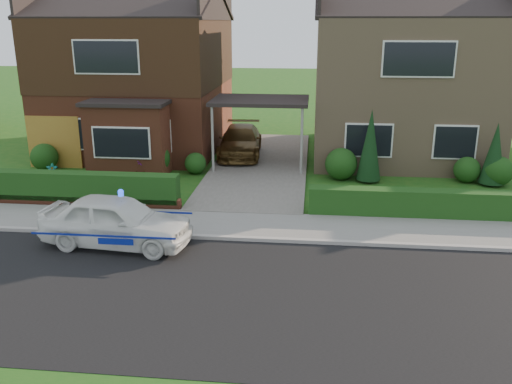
# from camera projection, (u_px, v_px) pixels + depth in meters

# --- Properties ---
(ground) EXTENTS (120.00, 120.00, 0.00)m
(ground) POSITION_uv_depth(u_px,v_px,m) (211.00, 294.00, 11.84)
(ground) COLOR #175015
(ground) RESTS_ON ground
(road) EXTENTS (60.00, 6.00, 0.02)m
(road) POSITION_uv_depth(u_px,v_px,m) (211.00, 294.00, 11.84)
(road) COLOR black
(road) RESTS_ON ground
(kerb) EXTENTS (60.00, 0.16, 0.12)m
(kerb) POSITION_uv_depth(u_px,v_px,m) (232.00, 238.00, 14.71)
(kerb) COLOR #9E9993
(kerb) RESTS_ON ground
(sidewalk) EXTENTS (60.00, 2.00, 0.10)m
(sidewalk) POSITION_uv_depth(u_px,v_px,m) (237.00, 225.00, 15.71)
(sidewalk) COLOR slate
(sidewalk) RESTS_ON ground
(driveway) EXTENTS (3.80, 12.00, 0.12)m
(driveway) POSITION_uv_depth(u_px,v_px,m) (260.00, 165.00, 22.25)
(driveway) COLOR #666059
(driveway) RESTS_ON ground
(house_left) EXTENTS (7.50, 9.53, 7.25)m
(house_left) POSITION_uv_depth(u_px,v_px,m) (140.00, 65.00, 24.46)
(house_left) COLOR brown
(house_left) RESTS_ON ground
(house_right) EXTENTS (7.50, 8.06, 7.25)m
(house_right) POSITION_uv_depth(u_px,v_px,m) (400.00, 71.00, 23.42)
(house_right) COLOR tan
(house_right) RESTS_ON ground
(carport_link) EXTENTS (3.80, 3.00, 2.77)m
(carport_link) POSITION_uv_depth(u_px,v_px,m) (260.00, 102.00, 21.43)
(carport_link) COLOR black
(carport_link) RESTS_ON ground
(garage_door) EXTENTS (2.20, 0.10, 2.10)m
(garage_door) POSITION_uv_depth(u_px,v_px,m) (54.00, 142.00, 21.80)
(garage_door) COLOR #985C21
(garage_door) RESTS_ON ground
(dwarf_wall) EXTENTS (7.70, 0.25, 0.36)m
(dwarf_wall) POSITION_uv_depth(u_px,v_px,m) (64.00, 201.00, 17.39)
(dwarf_wall) COLOR brown
(dwarf_wall) RESTS_ON ground
(hedge_left) EXTENTS (7.50, 0.55, 0.90)m
(hedge_left) POSITION_uv_depth(u_px,v_px,m) (66.00, 205.00, 17.59)
(hedge_left) COLOR #153B12
(hedge_left) RESTS_ON ground
(hedge_right) EXTENTS (7.50, 0.55, 0.80)m
(hedge_right) POSITION_uv_depth(u_px,v_px,m) (433.00, 219.00, 16.33)
(hedge_right) COLOR #153B12
(hedge_right) RESTS_ON ground
(shrub_left_far) EXTENTS (1.08, 1.08, 1.08)m
(shrub_left_far) POSITION_uv_depth(u_px,v_px,m) (44.00, 157.00, 21.54)
(shrub_left_far) COLOR #153B12
(shrub_left_far) RESTS_ON ground
(shrub_left_mid) EXTENTS (1.32, 1.32, 1.32)m
(shrub_left_mid) POSITION_uv_depth(u_px,v_px,m) (153.00, 158.00, 20.86)
(shrub_left_mid) COLOR #153B12
(shrub_left_mid) RESTS_ON ground
(shrub_left_near) EXTENTS (0.84, 0.84, 0.84)m
(shrub_left_near) POSITION_uv_depth(u_px,v_px,m) (195.00, 163.00, 21.06)
(shrub_left_near) COLOR #153B12
(shrub_left_near) RESTS_ON ground
(shrub_right_near) EXTENTS (1.20, 1.20, 1.20)m
(shrub_right_near) POSITION_uv_depth(u_px,v_px,m) (341.00, 164.00, 20.25)
(shrub_right_near) COLOR #153B12
(shrub_right_near) RESTS_ON ground
(shrub_right_mid) EXTENTS (0.96, 0.96, 0.96)m
(shrub_right_mid) POSITION_uv_depth(u_px,v_px,m) (467.00, 170.00, 19.92)
(shrub_right_mid) COLOR #153B12
(shrub_right_mid) RESTS_ON ground
(shrub_right_far) EXTENTS (1.08, 1.08, 1.08)m
(shrub_right_far) POSITION_uv_depth(u_px,v_px,m) (498.00, 171.00, 19.51)
(shrub_right_far) COLOR #153B12
(shrub_right_far) RESTS_ON ground
(conifer_a) EXTENTS (0.90, 0.90, 2.60)m
(conifer_a) POSITION_uv_depth(u_px,v_px,m) (370.00, 147.00, 19.75)
(conifer_a) COLOR black
(conifer_a) RESTS_ON ground
(conifer_b) EXTENTS (0.90, 0.90, 2.20)m
(conifer_b) POSITION_uv_depth(u_px,v_px,m) (494.00, 156.00, 19.36)
(conifer_b) COLOR black
(conifer_b) RESTS_ON ground
(police_car) EXTENTS (3.66, 4.12, 1.52)m
(police_car) POSITION_uv_depth(u_px,v_px,m) (116.00, 221.00, 14.21)
(police_car) COLOR white
(police_car) RESTS_ON ground
(driveway_car) EXTENTS (2.00, 4.39, 1.25)m
(driveway_car) POSITION_uv_depth(u_px,v_px,m) (240.00, 141.00, 23.43)
(driveway_car) COLOR brown
(driveway_car) RESTS_ON driveway
(potted_plant_a) EXTENTS (0.47, 0.39, 0.75)m
(potted_plant_a) POSITION_uv_depth(u_px,v_px,m) (53.00, 174.00, 19.69)
(potted_plant_a) COLOR gray
(potted_plant_a) RESTS_ON ground
(potted_plant_b) EXTENTS (0.54, 0.53, 0.76)m
(potted_plant_b) POSITION_uv_depth(u_px,v_px,m) (90.00, 189.00, 17.93)
(potted_plant_b) COLOR gray
(potted_plant_b) RESTS_ON ground
(potted_plant_c) EXTENTS (0.43, 0.43, 0.72)m
(potted_plant_c) POSITION_uv_depth(u_px,v_px,m) (141.00, 170.00, 20.37)
(potted_plant_c) COLOR gray
(potted_plant_c) RESTS_ON ground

